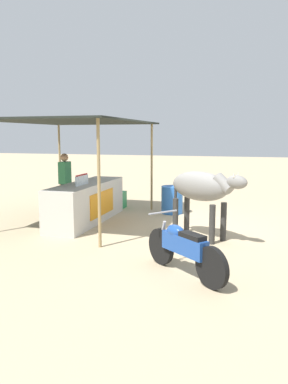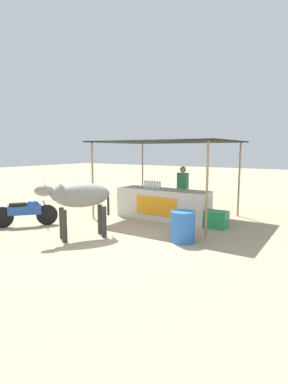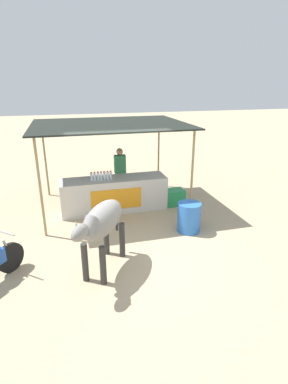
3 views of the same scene
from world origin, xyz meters
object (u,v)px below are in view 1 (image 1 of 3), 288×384
Objects in this scene: vendor_behind_counter at (65,185)px; water_barrel at (172,200)px; stall_counter at (87,202)px; cooler_box at (116,200)px; cow at (202,189)px; motorcycle_parked at (183,248)px.

water_barrel is (1.24, -2.55, -0.48)m from vendor_behind_counter.
stall_counter is at bearing 131.08° from water_barrel.
cooler_box is at bearing 81.97° from water_barrel.
vendor_behind_counter reaches higher than cow.
stall_counter is 2.12× the size of motorcycle_parked.
stall_counter is 1.82× the size of vendor_behind_counter.
motorcycle_parked is (-2.15, -0.02, -0.60)m from cow.
water_barrel reaches higher than cooler_box.
cow reaches higher than stall_counter.
vendor_behind_counter is 1.81m from cooler_box.
vendor_behind_counter is 1.16× the size of motorcycle_parked.
vendor_behind_counter is 0.95× the size of cow.
vendor_behind_counter reaches higher than motorcycle_parked.
stall_counter is 0.90m from vendor_behind_counter.
cow is 2.23m from motorcycle_parked.
stall_counter is 4.08m from motorcycle_parked.
cooler_box is 3.85m from cow.
stall_counter is 4.03× the size of water_barrel.
vendor_behind_counter is at bearing 48.92° from motorcycle_parked.
water_barrel is 2.61m from cow.
water_barrel is (1.57, -1.80, -0.11)m from stall_counter.
motorcycle_parked reaches higher than water_barrel.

